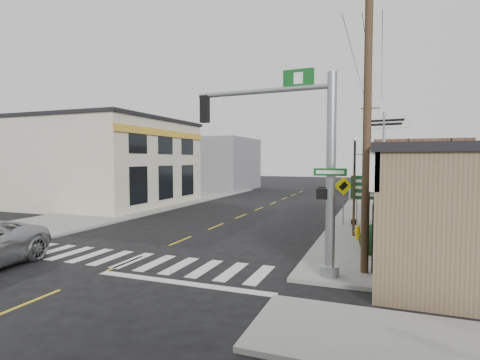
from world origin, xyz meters
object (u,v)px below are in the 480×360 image
at_px(traffic_signal_pole, 306,152).
at_px(dance_center_sign, 384,137).
at_px(lamp_post, 356,174).
at_px(utility_pole_far, 369,152).
at_px(fire_hydrant, 358,232).
at_px(bare_tree, 430,147).
at_px(utility_pole_near, 367,119).
at_px(guide_sign, 370,195).

bearing_deg(traffic_signal_pole, dance_center_sign, 85.34).
height_order(lamp_post, utility_pole_far, utility_pole_far).
xyz_separation_m(fire_hydrant, lamp_post, (-0.40, 4.27, 2.48)).
bearing_deg(traffic_signal_pole, bare_tree, 53.54).
relative_size(lamp_post, utility_pole_far, 0.60).
relative_size(fire_hydrant, utility_pole_near, 0.07).
bearing_deg(utility_pole_far, fire_hydrant, -93.17).
relative_size(traffic_signal_pole, utility_pole_far, 0.80).
height_order(dance_center_sign, utility_pole_far, utility_pole_far).
bearing_deg(traffic_signal_pole, guide_sign, 78.16).
bearing_deg(dance_center_sign, utility_pole_near, -80.61).
xyz_separation_m(traffic_signal_pole, dance_center_sign, (2.40, 17.62, 1.45)).
height_order(guide_sign, bare_tree, bare_tree).
bearing_deg(utility_pole_near, utility_pole_far, 89.12).
distance_m(traffic_signal_pole, utility_pole_far, 19.39).
xyz_separation_m(dance_center_sign, bare_tree, (1.65, -12.72, -1.18)).
xyz_separation_m(traffic_signal_pole, utility_pole_near, (1.78, 0.77, 1.05)).
relative_size(fire_hydrant, utility_pole_far, 0.08).
bearing_deg(traffic_signal_pole, fire_hydrant, 80.21).
bearing_deg(bare_tree, lamp_post, 121.63).
xyz_separation_m(guide_sign, utility_pole_far, (-0.41, 12.68, 2.20)).
xyz_separation_m(lamp_post, bare_tree, (3.14, -5.09, 1.29)).
relative_size(lamp_post, utility_pole_near, 0.51).
bearing_deg(utility_pole_near, traffic_signal_pole, -158.72).
bearing_deg(fire_hydrant, bare_tree, -16.71).
distance_m(traffic_signal_pole, dance_center_sign, 17.84).
distance_m(fire_hydrant, utility_pole_far, 14.15).
bearing_deg(dance_center_sign, lamp_post, -89.58).
xyz_separation_m(guide_sign, utility_pole_near, (0.01, -5.88, 2.93)).
bearing_deg(guide_sign, utility_pole_near, -82.43).
distance_m(bare_tree, utility_pole_near, 4.77).
height_order(bare_tree, utility_pole_near, utility_pole_near).
height_order(dance_center_sign, bare_tree, dance_center_sign).
bearing_deg(lamp_post, guide_sign, -55.73).
bearing_deg(lamp_post, fire_hydrant, -64.95).
xyz_separation_m(traffic_signal_pole, lamp_post, (0.91, 9.99, -1.02)).
distance_m(guide_sign, lamp_post, 3.55).
relative_size(fire_hydrant, dance_center_sign, 0.10).
relative_size(traffic_signal_pole, fire_hydrant, 9.57).
bearing_deg(utility_pole_near, dance_center_sign, 85.75).
distance_m(traffic_signal_pole, bare_tree, 6.36).
relative_size(traffic_signal_pole, utility_pole_near, 0.68).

